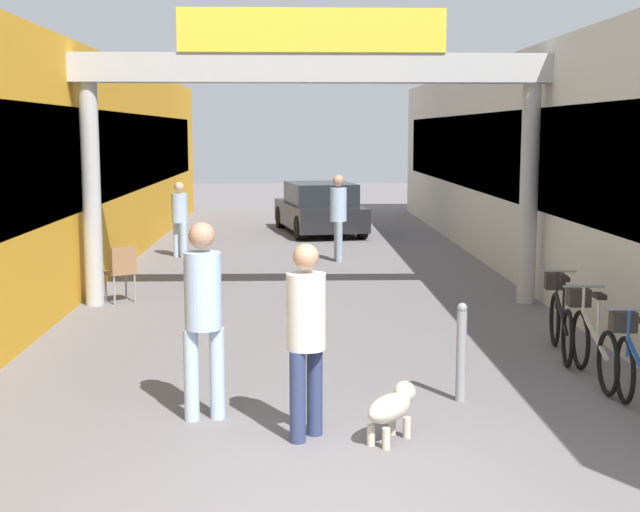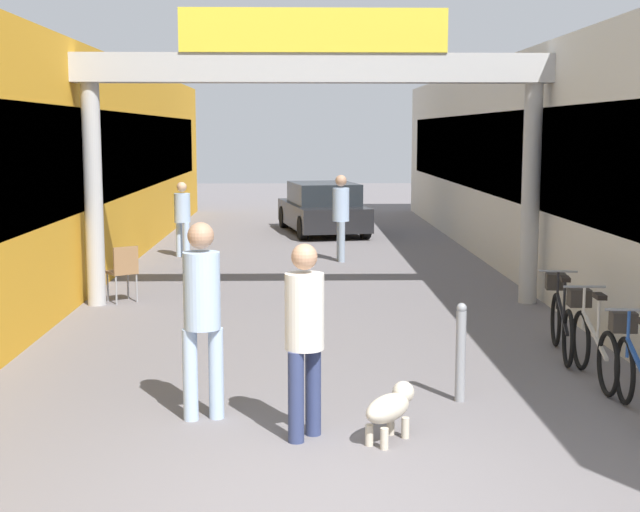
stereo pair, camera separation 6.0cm
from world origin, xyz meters
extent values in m
cube|color=gold|center=(-5.10, 11.00, 2.02)|extent=(3.00, 26.00, 4.03)
cube|color=black|center=(-3.62, 11.00, 2.22)|extent=(0.04, 23.40, 1.61)
cube|color=beige|center=(5.10, 11.00, 2.02)|extent=(3.00, 26.00, 4.03)
cube|color=black|center=(3.62, 11.00, 2.22)|extent=(0.04, 23.40, 1.61)
cylinder|color=#B2B2B2|center=(-3.35, 7.68, 1.69)|extent=(0.28, 0.28, 3.38)
cylinder|color=#B2B2B2|center=(3.35, 7.68, 1.69)|extent=(0.28, 0.28, 3.38)
cube|color=#B2B2B2|center=(0.00, 7.68, 3.60)|extent=(7.40, 0.44, 0.43)
cube|color=yellow|center=(0.00, 7.48, 4.13)|extent=(3.96, 0.10, 0.64)
cylinder|color=navy|center=(-0.27, 1.46, 0.40)|extent=(0.20, 0.20, 0.80)
cylinder|color=navy|center=(-0.11, 1.64, 0.40)|extent=(0.20, 0.20, 0.80)
cylinder|color=silver|center=(-0.19, 1.55, 1.13)|extent=(0.48, 0.48, 0.66)
sphere|color=tan|center=(-0.19, 1.55, 1.60)|extent=(0.32, 0.32, 0.23)
cylinder|color=#A5BFE0|center=(-1.01, 2.12, 0.43)|extent=(0.17, 0.17, 0.86)
cylinder|color=#A5BFE0|center=(-1.24, 2.07, 0.43)|extent=(0.17, 0.17, 0.86)
cylinder|color=#A5BFE0|center=(-1.13, 2.10, 1.22)|extent=(0.40, 0.40, 0.71)
sphere|color=tan|center=(-1.13, 2.10, 1.72)|extent=(0.29, 0.29, 0.24)
cylinder|color=#8C9EB2|center=(0.64, 12.37, 0.41)|extent=(0.15, 0.15, 0.83)
cylinder|color=#8C9EB2|center=(0.66, 12.13, 0.41)|extent=(0.15, 0.15, 0.83)
cylinder|color=#A5BFE0|center=(0.65, 12.25, 1.17)|extent=(0.37, 0.37, 0.68)
sphere|color=tan|center=(0.65, 12.25, 1.66)|extent=(0.25, 0.25, 0.23)
cylinder|color=#A5BFE0|center=(-2.60, 12.83, 0.37)|extent=(0.20, 0.20, 0.75)
cylinder|color=#A5BFE0|center=(-2.77, 13.00, 0.37)|extent=(0.20, 0.20, 0.75)
cylinder|color=#A5BFE0|center=(-2.68, 12.92, 1.05)|extent=(0.48, 0.48, 0.62)
sphere|color=tan|center=(-2.68, 12.92, 1.50)|extent=(0.30, 0.30, 0.21)
ellipsoid|color=beige|center=(0.52, 1.44, 0.30)|extent=(0.55, 0.61, 0.23)
sphere|color=beige|center=(0.68, 1.65, 0.38)|extent=(0.27, 0.27, 0.20)
sphere|color=white|center=(0.63, 1.58, 0.29)|extent=(0.20, 0.20, 0.14)
cylinder|color=beige|center=(0.57, 1.62, 0.09)|extent=(0.10, 0.10, 0.18)
cylinder|color=beige|center=(0.69, 1.53, 0.09)|extent=(0.10, 0.10, 0.18)
cylinder|color=beige|center=(0.36, 1.35, 0.09)|extent=(0.10, 0.10, 0.18)
cylinder|color=beige|center=(0.48, 1.26, 0.09)|extent=(0.10, 0.10, 0.18)
torus|color=black|center=(2.96, 2.46, 0.34)|extent=(0.12, 0.67, 0.67)
cube|color=#234C9E|center=(2.90, 1.95, 0.52)|extent=(0.13, 0.94, 0.34)
cylinder|color=#234C9E|center=(2.95, 2.40, 0.72)|extent=(0.04, 0.04, 0.46)
cylinder|color=gray|center=(2.95, 2.40, 0.96)|extent=(0.46, 0.08, 0.03)
cube|color=#332D28|center=(2.97, 2.60, 0.80)|extent=(0.26, 0.22, 0.20)
torus|color=black|center=(2.93, 3.75, 0.34)|extent=(0.08, 0.67, 0.67)
torus|color=black|center=(2.89, 2.73, 0.34)|extent=(0.08, 0.67, 0.67)
cube|color=beige|center=(2.91, 3.24, 0.52)|extent=(0.08, 0.94, 0.34)
cylinder|color=beige|center=(2.90, 3.12, 0.74)|extent=(0.03, 0.03, 0.42)
cube|color=black|center=(2.90, 3.12, 0.96)|extent=(0.11, 0.22, 0.05)
cylinder|color=beige|center=(2.93, 3.69, 0.72)|extent=(0.03, 0.03, 0.46)
cylinder|color=gray|center=(2.93, 3.69, 0.96)|extent=(0.46, 0.05, 0.03)
cube|color=#332D28|center=(2.94, 3.89, 0.80)|extent=(0.25, 0.21, 0.20)
torus|color=black|center=(2.97, 4.85, 0.34)|extent=(0.15, 0.67, 0.67)
torus|color=black|center=(2.82, 3.84, 0.34)|extent=(0.15, 0.67, 0.67)
cube|color=black|center=(2.89, 4.34, 0.52)|extent=(0.18, 0.94, 0.34)
cylinder|color=black|center=(2.87, 4.23, 0.74)|extent=(0.04, 0.04, 0.42)
cube|color=black|center=(2.87, 4.23, 0.96)|extent=(0.13, 0.23, 0.05)
cylinder|color=black|center=(2.96, 4.79, 0.72)|extent=(0.04, 0.04, 0.46)
cylinder|color=gray|center=(2.96, 4.79, 0.96)|extent=(0.46, 0.10, 0.03)
cube|color=#332D28|center=(2.99, 4.99, 0.80)|extent=(0.27, 0.23, 0.20)
cylinder|color=gray|center=(1.36, 2.59, 0.46)|extent=(0.10, 0.10, 0.91)
sphere|color=gray|center=(1.36, 2.59, 0.94)|extent=(0.10, 0.10, 0.10)
cylinder|color=gray|center=(-3.24, 7.98, 0.23)|extent=(0.04, 0.04, 0.45)
cylinder|color=gray|center=(-2.96, 8.17, 0.23)|extent=(0.04, 0.04, 0.45)
cylinder|color=gray|center=(-3.06, 7.69, 0.23)|extent=(0.04, 0.04, 0.45)
cylinder|color=gray|center=(-2.77, 7.88, 0.23)|extent=(0.04, 0.04, 0.45)
cube|color=olive|center=(-3.01, 7.93, 0.47)|extent=(0.56, 0.56, 0.04)
cube|color=olive|center=(-2.91, 7.78, 0.69)|extent=(0.35, 0.26, 0.40)
cube|color=black|center=(0.42, 17.43, 0.48)|extent=(2.42, 4.24, 0.60)
cube|color=#1E2328|center=(0.44, 17.28, 1.06)|extent=(1.93, 2.44, 0.55)
cylinder|color=black|center=(-0.62, 18.72, 0.30)|extent=(0.30, 0.63, 0.60)
cylinder|color=black|center=(0.95, 18.99, 0.30)|extent=(0.30, 0.63, 0.60)
cylinder|color=black|center=(-0.11, 15.86, 0.30)|extent=(0.30, 0.63, 0.60)
cylinder|color=black|center=(1.45, 16.14, 0.30)|extent=(0.30, 0.63, 0.60)
camera|label=1|loc=(-0.31, -5.94, 2.66)|focal=50.00mm
camera|label=2|loc=(-0.25, -5.94, 2.66)|focal=50.00mm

